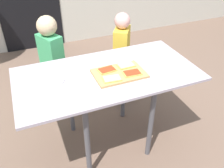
# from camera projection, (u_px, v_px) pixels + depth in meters

# --- Properties ---
(ground_plane) EXTENTS (16.00, 16.00, 0.00)m
(ground_plane) POSITION_uv_depth(u_px,v_px,m) (108.00, 140.00, 2.30)
(ground_plane) COLOR brown
(dining_table) EXTENTS (1.41, 0.72, 0.76)m
(dining_table) POSITION_uv_depth(u_px,v_px,m) (108.00, 82.00, 1.92)
(dining_table) COLOR #A89CA7
(dining_table) RESTS_ON ground
(cutting_board) EXTENTS (0.39, 0.26, 0.02)m
(cutting_board) POSITION_uv_depth(u_px,v_px,m) (119.00, 73.00, 1.85)
(cutting_board) COLOR tan
(cutting_board) RESTS_ON dining_table
(pizza_slice_near_right) EXTENTS (0.14, 0.09, 0.01)m
(pizza_slice_near_right) POSITION_uv_depth(u_px,v_px,m) (132.00, 73.00, 1.82)
(pizza_slice_near_right) COLOR #D3B154
(pizza_slice_near_right) RESTS_ON cutting_board
(pizza_slice_near_left) EXTENTS (0.14, 0.10, 0.01)m
(pizza_slice_near_left) POSITION_uv_depth(u_px,v_px,m) (112.00, 79.00, 1.76)
(pizza_slice_near_left) COLOR #D3B154
(pizza_slice_near_left) RESTS_ON cutting_board
(pizza_slice_far_left) EXTENTS (0.14, 0.10, 0.01)m
(pizza_slice_far_left) POSITION_uv_depth(u_px,v_px,m) (107.00, 70.00, 1.86)
(pizza_slice_far_left) COLOR #D3B154
(pizza_slice_far_left) RESTS_ON cutting_board
(pizza_slice_far_right) EXTENTS (0.14, 0.09, 0.01)m
(pizza_slice_far_right) POSITION_uv_depth(u_px,v_px,m) (126.00, 65.00, 1.92)
(pizza_slice_far_right) COLOR #D3B154
(pizza_slice_far_right) RESTS_ON cutting_board
(plate_white_right) EXTENTS (0.18, 0.18, 0.01)m
(plate_white_right) POSITION_uv_depth(u_px,v_px,m) (137.00, 56.00, 2.08)
(plate_white_right) COLOR white
(plate_white_right) RESTS_ON dining_table
(plate_white_left) EXTENTS (0.18, 0.18, 0.01)m
(plate_white_left) POSITION_uv_depth(u_px,v_px,m) (52.00, 81.00, 1.77)
(plate_white_left) COLOR white
(plate_white_left) RESTS_ON dining_table
(child_left) EXTENTS (0.23, 0.28, 1.04)m
(child_left) POSITION_uv_depth(u_px,v_px,m) (52.00, 59.00, 2.36)
(child_left) COLOR #2F4545
(child_left) RESTS_ON ground
(child_right) EXTENTS (0.25, 0.28, 1.01)m
(child_right) POSITION_uv_depth(u_px,v_px,m) (121.00, 54.00, 2.54)
(child_right) COLOR #353E4C
(child_right) RESTS_ON ground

